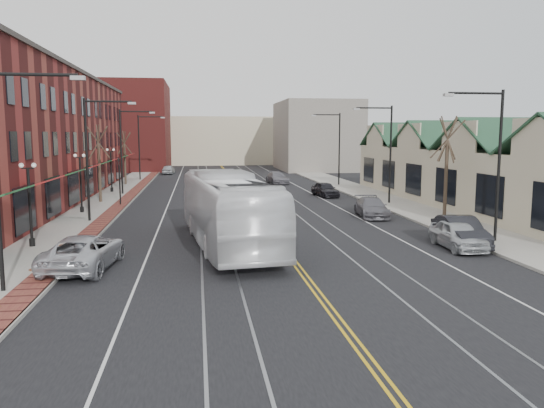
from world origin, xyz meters
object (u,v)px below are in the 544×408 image
object	(u,v)px
transit_bus	(228,210)
parked_car_c	(372,207)
parked_car_a	(458,235)
parked_car_b	(460,231)
parked_car_d	(325,189)
parked_suv	(84,252)

from	to	relation	value
transit_bus	parked_car_c	size ratio (longest dim) A/B	2.91
parked_car_a	parked_car_b	xyz separation A→B (m)	(0.45, 0.60, 0.04)
transit_bus	parked_car_d	world-z (taller)	transit_bus
parked_suv	parked_car_a	distance (m)	18.22
transit_bus	parked_car_b	bearing A→B (deg)	165.12
parked_car_a	parked_car_d	distance (m)	23.10
transit_bus	parked_car_d	xyz separation A→B (m)	(10.29, 20.76, -1.22)
parked_car_a	parked_car_c	size ratio (longest dim) A/B	0.91
parked_car_b	parked_car_d	bearing A→B (deg)	100.58
parked_car_a	parked_car_b	size ratio (longest dim) A/B	0.91
parked_car_b	parked_car_c	size ratio (longest dim) A/B	1.00
parked_suv	parked_car_c	distance (m)	21.12
parked_car_a	parked_car_c	bearing A→B (deg)	97.62
parked_car_c	parked_car_a	bearing A→B (deg)	-78.03
parked_car_a	parked_car_b	bearing A→B (deg)	55.35
transit_bus	parked_car_c	distance (m)	13.63
parked_car_b	parked_car_d	distance (m)	22.53
parked_car_b	parked_car_c	bearing A→B (deg)	104.08
transit_bus	parked_car_a	world-z (taller)	transit_bus
parked_car_d	parked_car_b	bearing A→B (deg)	-93.18
parked_suv	parked_car_c	xyz separation A→B (m)	(17.17, 12.30, -0.08)
parked_suv	parked_car_a	xyz separation A→B (m)	(18.15, 1.59, -0.03)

